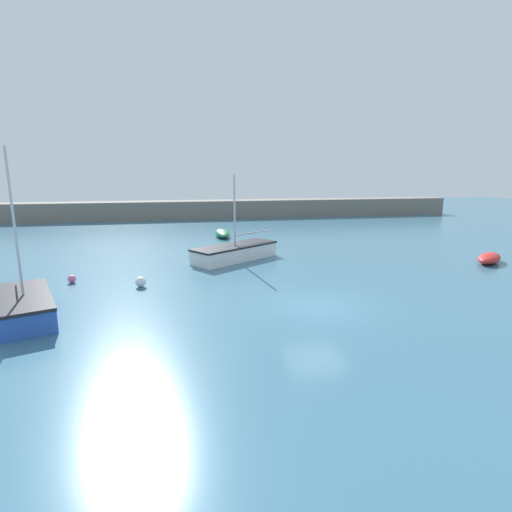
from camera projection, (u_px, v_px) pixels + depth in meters
The scene contains 8 objects.
ground_plane at pixel (317, 308), 16.62m from camera, with size 120.00×120.00×0.20m, color #38667F.
harbor_breakwater at pixel (225, 209), 47.55m from camera, with size 56.07×3.01×2.06m, color slate.
sailboat_short_mast at pixel (235, 252), 25.07m from camera, with size 5.85×4.86×5.28m.
rowboat_white_midwater at pixel (222, 233), 33.81m from camera, with size 1.22×3.31×0.62m.
sailboat_tall_mast at pixel (25, 306), 15.08m from camera, with size 3.32×4.89×6.36m.
rowboat_blue_near at pixel (489, 258), 24.27m from camera, with size 2.88×2.61×0.59m.
mooring_buoy_white at pixel (141, 282), 19.24m from camera, with size 0.51×0.51×0.51m, color white.
mooring_buoy_pink at pixel (72, 279), 19.99m from camera, with size 0.40×0.40×0.40m, color #EA668C.
Camera 1 is at (-5.50, -15.02, 5.52)m, focal length 28.00 mm.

